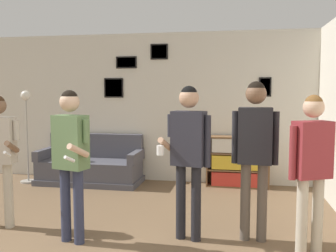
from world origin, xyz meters
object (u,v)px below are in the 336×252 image
(couch, at_px, (91,167))
(person_spectator_far_right, at_px, (312,159))
(person_player_foreground_center, at_px, (71,150))
(bookshelf, at_px, (238,162))
(person_spectator_near_bookshelf, at_px, (255,143))
(person_watcher_holding_cup, at_px, (188,146))
(floor_lamp, at_px, (27,125))

(couch, relative_size, person_spectator_far_right, 1.14)
(person_player_foreground_center, bearing_deg, bookshelf, 57.50)
(person_spectator_far_right, bearing_deg, couch, 143.54)
(person_player_foreground_center, bearing_deg, person_spectator_near_bookshelf, 11.98)
(bookshelf, height_order, person_watcher_holding_cup, person_watcher_holding_cup)
(floor_lamp, bearing_deg, bookshelf, 5.93)
(couch, bearing_deg, person_spectator_near_bookshelf, -37.95)
(person_spectator_far_right, bearing_deg, bookshelf, 105.05)
(floor_lamp, xyz_separation_m, person_watcher_holding_cup, (3.20, -2.09, 0.01))
(bookshelf, bearing_deg, person_player_foreground_center, -122.50)
(floor_lamp, bearing_deg, person_spectator_near_bookshelf, -26.85)
(couch, height_order, person_player_foreground_center, person_player_foreground_center)
(floor_lamp, distance_m, person_spectator_near_bookshelf, 4.39)
(person_spectator_far_right, bearing_deg, person_watcher_holding_cup, 172.08)
(person_spectator_near_bookshelf, xyz_separation_m, person_spectator_far_right, (0.54, -0.28, -0.10))
(couch, height_order, floor_lamp, floor_lamp)
(person_player_foreground_center, relative_size, person_spectator_far_right, 1.03)
(couch, bearing_deg, floor_lamp, -170.48)
(couch, bearing_deg, person_spectator_far_right, -36.46)
(floor_lamp, xyz_separation_m, person_spectator_far_right, (4.45, -2.26, -0.06))
(bookshelf, height_order, person_spectator_far_right, person_spectator_far_right)
(bookshelf, distance_m, floor_lamp, 3.81)
(bookshelf, relative_size, person_player_foreground_center, 0.64)
(person_player_foreground_center, xyz_separation_m, person_spectator_far_right, (2.49, 0.13, -0.03))
(couch, relative_size, floor_lamp, 1.11)
(person_player_foreground_center, height_order, person_watcher_holding_cup, person_watcher_holding_cup)
(bookshelf, bearing_deg, person_spectator_near_bookshelf, -85.75)
(couch, height_order, person_spectator_far_right, person_spectator_far_right)
(person_watcher_holding_cup, bearing_deg, couch, 132.25)
(person_watcher_holding_cup, bearing_deg, person_player_foreground_center, -166.17)
(couch, bearing_deg, person_player_foreground_center, -72.10)
(couch, xyz_separation_m, person_spectator_near_bookshelf, (2.78, -2.17, 0.80))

